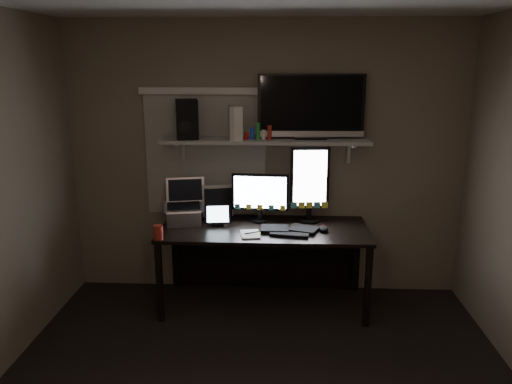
# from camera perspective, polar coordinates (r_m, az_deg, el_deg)

# --- Properties ---
(back_wall) EXTENTS (3.60, 0.00, 3.60)m
(back_wall) POSITION_cam_1_polar(r_m,az_deg,el_deg) (4.57, 1.11, 3.59)
(back_wall) COLOR #6E614F
(back_wall) RESTS_ON floor
(window_blinds) EXTENTS (1.10, 0.02, 1.10)m
(window_blinds) POSITION_cam_1_polar(r_m,az_deg,el_deg) (4.60, -5.77, 4.21)
(window_blinds) COLOR #B0AA9E
(window_blinds) RESTS_ON back_wall
(desk) EXTENTS (1.80, 0.75, 0.73)m
(desk) POSITION_cam_1_polar(r_m,az_deg,el_deg) (4.52, 0.98, -5.73)
(desk) COLOR black
(desk) RESTS_ON floor
(wall_shelf) EXTENTS (1.80, 0.35, 0.03)m
(wall_shelf) POSITION_cam_1_polar(r_m,az_deg,el_deg) (4.37, 1.06, 5.91)
(wall_shelf) COLOR #A0A09B
(wall_shelf) RESTS_ON back_wall
(monitor_landscape) EXTENTS (0.51, 0.09, 0.45)m
(monitor_landscape) POSITION_cam_1_polar(r_m,az_deg,el_deg) (4.46, 0.48, -0.63)
(monitor_landscape) COLOR black
(monitor_landscape) RESTS_ON desk
(monitor_portrait) EXTENTS (0.35, 0.09, 0.69)m
(monitor_portrait) POSITION_cam_1_polar(r_m,az_deg,el_deg) (4.46, 6.14, 0.92)
(monitor_portrait) COLOR black
(monitor_portrait) RESTS_ON desk
(keyboard) EXTENTS (0.52, 0.27, 0.03)m
(keyboard) POSITION_cam_1_polar(r_m,az_deg,el_deg) (4.27, 3.80, -4.28)
(keyboard) COLOR black
(keyboard) RESTS_ON desk
(mouse) EXTENTS (0.09, 0.13, 0.04)m
(mouse) POSITION_cam_1_polar(r_m,az_deg,el_deg) (4.30, 7.72, -4.18)
(mouse) COLOR black
(mouse) RESTS_ON desk
(notepad) EXTENTS (0.18, 0.24, 0.01)m
(notepad) POSITION_cam_1_polar(r_m,az_deg,el_deg) (4.17, -0.68, -4.86)
(notepad) COLOR silver
(notepad) RESTS_ON desk
(tablet) EXTENTS (0.24, 0.12, 0.20)m
(tablet) POSITION_cam_1_polar(r_m,az_deg,el_deg) (4.38, -4.36, -2.65)
(tablet) COLOR black
(tablet) RESTS_ON desk
(file_sorter) EXTENTS (0.27, 0.17, 0.31)m
(file_sorter) POSITION_cam_1_polar(r_m,az_deg,el_deg) (4.57, -4.39, -1.17)
(file_sorter) COLOR black
(file_sorter) RESTS_ON desk
(laptop) EXTENTS (0.39, 0.34, 0.38)m
(laptop) POSITION_cam_1_polar(r_m,az_deg,el_deg) (4.45, -8.30, -1.22)
(laptop) COLOR silver
(laptop) RESTS_ON desk
(cup) EXTENTS (0.08, 0.08, 0.12)m
(cup) POSITION_cam_1_polar(r_m,az_deg,el_deg) (4.14, -11.11, -4.53)
(cup) COLOR maroon
(cup) RESTS_ON desk
(sticky_notes) EXTENTS (0.36, 0.28, 0.00)m
(sticky_notes) POSITION_cam_1_polar(r_m,az_deg,el_deg) (4.23, -0.85, -4.62)
(sticky_notes) COLOR #FFF945
(sticky_notes) RESTS_ON desk
(tv) EXTENTS (0.92, 0.20, 0.55)m
(tv) POSITION_cam_1_polar(r_m,az_deg,el_deg) (4.36, 6.29, 9.66)
(tv) COLOR black
(tv) RESTS_ON wall_shelf
(game_console) EXTENTS (0.14, 0.25, 0.29)m
(game_console) POSITION_cam_1_polar(r_m,az_deg,el_deg) (4.33, -2.38, 7.95)
(game_console) COLOR silver
(game_console) RESTS_ON wall_shelf
(speaker) EXTENTS (0.23, 0.26, 0.34)m
(speaker) POSITION_cam_1_polar(r_m,az_deg,el_deg) (4.39, -7.88, 8.24)
(speaker) COLOR black
(speaker) RESTS_ON wall_shelf
(bottles) EXTENTS (0.24, 0.09, 0.15)m
(bottles) POSITION_cam_1_polar(r_m,az_deg,el_deg) (4.30, 0.22, 7.00)
(bottles) COLOR #A50F0C
(bottles) RESTS_ON wall_shelf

